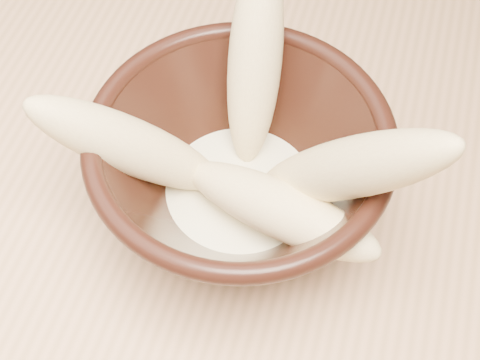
% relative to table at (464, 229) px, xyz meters
% --- Properties ---
extents(table, '(1.20, 0.80, 0.75)m').
position_rel_table_xyz_m(table, '(0.00, 0.00, 0.00)').
color(table, '#E4AB7D').
rests_on(table, ground).
extents(bowl, '(0.24, 0.24, 0.13)m').
position_rel_table_xyz_m(bowl, '(-0.21, -0.09, 0.15)').
color(bowl, black).
rests_on(bowl, table).
extents(milk_puddle, '(0.13, 0.13, 0.02)m').
position_rel_table_xyz_m(milk_puddle, '(-0.21, -0.09, 0.12)').
color(milk_puddle, '#F7F1C7').
rests_on(milk_puddle, bowl).
extents(banana_upright, '(0.06, 0.14, 0.17)m').
position_rel_table_xyz_m(banana_upright, '(-0.22, -0.02, 0.20)').
color(banana_upright, '#DEBF83').
rests_on(banana_upright, bowl).
extents(banana_left, '(0.17, 0.10, 0.15)m').
position_rel_table_xyz_m(banana_left, '(-0.29, -0.11, 0.18)').
color(banana_left, '#DEBF83').
rests_on(banana_left, bowl).
extents(banana_right, '(0.17, 0.10, 0.19)m').
position_rel_table_xyz_m(banana_right, '(-0.13, -0.11, 0.21)').
color(banana_right, '#DEBF83').
rests_on(banana_right, bowl).
extents(banana_across, '(0.18, 0.09, 0.07)m').
position_rel_table_xyz_m(banana_across, '(-0.17, -0.12, 0.16)').
color(banana_across, '#DEBF83').
rests_on(banana_across, bowl).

